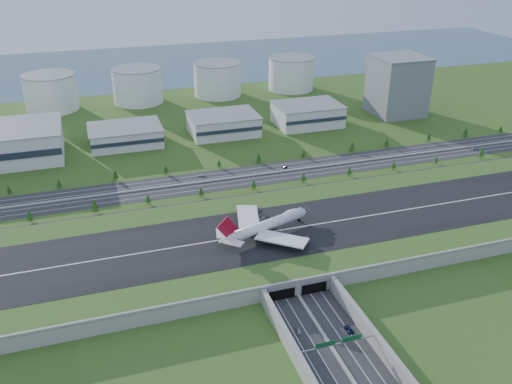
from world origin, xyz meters
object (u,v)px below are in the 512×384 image
object	(u,v)px
car_0	(299,331)
car_5	(285,167)
fuel_tank_a	(51,93)
car_2	(349,329)
car_6	(475,149)
office_tower	(397,86)
boeing_747	(266,225)
car_7	(201,175)

from	to	relation	value
car_0	car_5	distance (m)	185.99
fuel_tank_a	car_2	size ratio (longest dim) A/B	8.55
fuel_tank_a	car_6	world-z (taller)	fuel_tank_a
office_tower	car_2	size ratio (longest dim) A/B	9.40
office_tower	car_5	world-z (taller)	office_tower
car_5	boeing_747	bearing A→B (deg)	-40.56
car_0	boeing_747	bearing A→B (deg)	96.11
office_tower	fuel_tank_a	bearing A→B (deg)	160.23
boeing_747	office_tower	bearing A→B (deg)	25.65
car_0	office_tower	bearing A→B (deg)	65.74
office_tower	fuel_tank_a	size ratio (longest dim) A/B	1.10
fuel_tank_a	car_7	distance (m)	230.80
boeing_747	car_2	distance (m)	82.27
car_5	car_0	bearing A→B (deg)	-33.13
car_2	car_6	xyz separation A→B (m)	(199.91, 169.86, -0.02)
car_0	car_6	xyz separation A→B (m)	(221.83, 164.04, 0.06)
office_tower	car_5	size ratio (longest dim) A/B	13.88
car_5	car_7	bearing A→B (deg)	-108.65
office_tower	boeing_747	xyz separation A→B (m)	(-200.05, -196.05, -13.81)
boeing_747	car_0	distance (m)	76.25
car_0	car_2	world-z (taller)	car_2
boeing_747	car_0	bearing A→B (deg)	-116.19
fuel_tank_a	car_7	bearing A→B (deg)	-62.76
boeing_747	car_5	size ratio (longest dim) A/B	15.73
boeing_747	car_2	size ratio (longest dim) A/B	10.66
office_tower	boeing_747	size ratio (longest dim) A/B	0.88
fuel_tank_a	car_7	world-z (taller)	fuel_tank_a
car_5	car_2	bearing A→B (deg)	-26.14
boeing_747	car_5	xyz separation A→B (m)	(49.77, 101.70, -12.92)
car_6	car_5	bearing A→B (deg)	104.74
car_5	car_7	xyz separation A→B (m)	(-64.34, 4.69, 0.09)
office_tower	car_7	bearing A→B (deg)	-157.33
car_2	car_7	size ratio (longest dim) A/B	1.14
boeing_747	car_7	distance (m)	108.14
car_0	car_2	xyz separation A→B (m)	(21.93, -5.82, 0.08)
fuel_tank_a	boeing_747	bearing A→B (deg)	-68.91
office_tower	boeing_747	world-z (taller)	office_tower
office_tower	car_6	xyz separation A→B (m)	(12.08, -106.53, -26.59)
office_tower	car_0	bearing A→B (deg)	-127.78
office_tower	car_6	distance (m)	110.46
office_tower	fuel_tank_a	xyz separation A→B (m)	(-320.00, 115.00, -10.00)
car_6	car_0	bearing A→B (deg)	145.51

